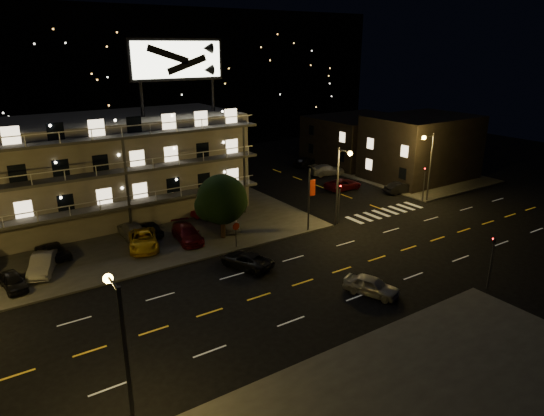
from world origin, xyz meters
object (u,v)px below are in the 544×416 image
side_car_0 (401,188)px  lot_car_2 (143,240)px  tree (222,201)px  road_car_west (246,260)px  lot_car_4 (231,223)px  lot_car_7 (131,229)px  road_car_east (372,286)px

side_car_0 → lot_car_2: bearing=98.3°
lot_car_2 → side_car_0: lot_car_2 is taller
tree → road_car_west: 7.34m
lot_car_4 → lot_car_7: (-8.75, 3.66, 0.06)m
lot_car_2 → side_car_0: 32.49m
lot_car_4 → side_car_0: side_car_0 is taller
lot_car_2 → road_car_east: 20.60m
tree → road_car_east: bearing=-75.5°
tree → lot_car_4: (1.72, 1.48, -3.02)m
lot_car_2 → road_car_east: size_ratio=1.30×
road_car_east → tree: bearing=81.4°
side_car_0 → lot_car_4: bearing=98.5°
lot_car_2 → lot_car_7: bearing=105.8°
tree → road_car_west: size_ratio=1.31×
side_car_0 → road_car_west: (-26.72, -7.51, -0.04)m
tree → road_car_west: (-1.30, -6.51, -3.13)m
tree → lot_car_7: size_ratio=1.30×
lot_car_2 → road_car_west: size_ratio=1.15×
lot_car_2 → tree: bearing=1.9°
lot_car_7 → road_car_west: (5.73, -11.66, -0.18)m
tree → road_car_east: 16.36m
road_car_east → lot_car_7: bearing=95.0°
side_car_0 → road_car_east: bearing=137.4°
lot_car_7 → side_car_0: 32.72m
tree → road_car_west: tree is taller
lot_car_4 → side_car_0: (23.70, -0.48, -0.07)m
tree → lot_car_7: 9.20m
lot_car_4 → lot_car_7: 9.49m
road_car_west → lot_car_2: bearing=-74.9°
tree → lot_car_4: bearing=40.7°
tree → lot_car_4: 3.77m
tree → side_car_0: (25.42, 1.00, -3.09)m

